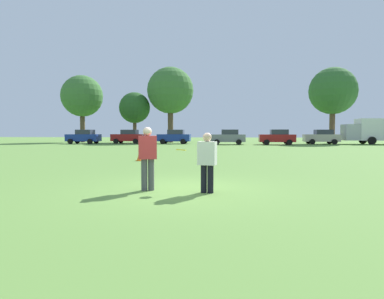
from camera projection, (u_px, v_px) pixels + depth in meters
name	position (u px, v px, depth m)	size (l,w,h in m)	color
ground_plane	(180.00, 189.00, 8.99)	(163.43, 163.43, 0.00)	#608C3D
player_thrower	(148.00, 155.00, 8.77)	(0.53, 0.40, 1.68)	#4C4C51
player_defender	(207.00, 159.00, 8.43)	(0.50, 0.35, 1.54)	black
frisbee	(181.00, 150.00, 8.75)	(0.27, 0.27, 0.07)	yellow
traffic_cone	(139.00, 157.00, 17.75)	(0.32, 0.32, 0.48)	#D8590C
parked_car_near_left	(84.00, 137.00, 42.81)	(4.20, 2.22, 1.82)	navy
parked_car_mid_left	(128.00, 137.00, 43.76)	(4.20, 2.22, 1.82)	maroon
parked_car_center	(174.00, 137.00, 42.88)	(4.20, 2.22, 1.82)	navy
parked_car_mid_right	(228.00, 137.00, 40.31)	(4.20, 2.22, 1.82)	slate
parked_car_near_right	(277.00, 137.00, 39.76)	(4.20, 2.22, 1.82)	maroon
parked_car_far_right	(322.00, 137.00, 41.27)	(4.20, 2.22, 1.82)	#B7AD99
box_truck	(381.00, 130.00, 41.10)	(8.50, 3.02, 3.18)	white
tree_west_maple	(82.00, 96.00, 48.83)	(6.05, 6.05, 9.84)	brown
tree_center_elm	(135.00, 108.00, 48.52)	(4.51, 4.51, 7.32)	brown
tree_east_birch	(170.00, 91.00, 47.93)	(6.70, 6.70, 10.88)	brown
tree_east_oak	(333.00, 91.00, 44.06)	(6.21, 6.21, 10.09)	brown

